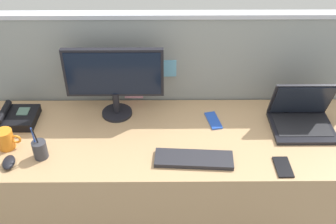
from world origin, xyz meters
TOP-DOWN VIEW (x-y plane):
  - ground_plane at (0.00, 0.00)m, footprint 10.00×10.00m
  - desk at (0.00, 0.00)m, footprint 2.03×0.66m
  - cubicle_divider at (-0.00, 0.37)m, footprint 2.52×0.07m
  - desktop_monitor at (-0.29, 0.20)m, footprint 0.53×0.17m
  - laptop at (0.72, 0.09)m, footprint 0.33×0.27m
  - desk_phone at (-0.83, 0.13)m, footprint 0.20×0.20m
  - keyboard_main at (0.13, -0.19)m, footprint 0.39×0.15m
  - computer_mouse_right_hand at (-0.77, -0.21)m, footprint 0.07×0.11m
  - pen_cup at (-0.63, -0.16)m, footprint 0.07×0.07m
  - cell_phone_blue_case at (0.25, 0.13)m, footprint 0.09×0.16m
  - cell_phone_black_slab at (0.55, -0.24)m, footprint 0.08×0.14m
  - coffee_mug at (-0.82, -0.08)m, footprint 0.12×0.08m

SIDE VIEW (x-z plane):
  - ground_plane at x=0.00m, z-range 0.00..0.00m
  - desk at x=0.00m, z-range 0.00..0.70m
  - cubicle_divider at x=0.00m, z-range 0.00..1.24m
  - cell_phone_blue_case at x=0.25m, z-range 0.70..0.71m
  - cell_phone_black_slab at x=0.55m, z-range 0.70..0.71m
  - keyboard_main at x=0.13m, z-range 0.70..0.72m
  - computer_mouse_right_hand at x=-0.77m, z-range 0.70..0.73m
  - desk_phone at x=-0.83m, z-range 0.69..0.77m
  - pen_cup at x=-0.63m, z-range 0.66..0.84m
  - coffee_mug at x=-0.82m, z-range 0.70..0.81m
  - laptop at x=0.72m, z-range 0.64..0.89m
  - desktop_monitor at x=-0.29m, z-range 0.74..1.15m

